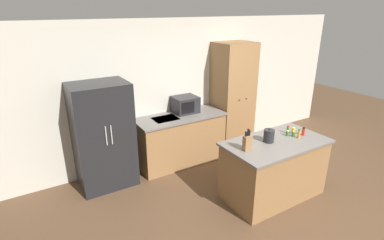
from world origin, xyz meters
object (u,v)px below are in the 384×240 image
object	(u,v)px
microwave	(185,105)
spice_bottle_tall_dark	(288,130)
pantry_cabinet	(232,97)
spice_bottle_orange_cap	(293,134)
spice_bottle_short_red	(303,131)
spice_bottle_green_herb	(299,134)
refrigerator	(103,136)
knife_block	(247,143)
spice_bottle_pale_salt	(293,131)
kettle	(269,136)
spice_bottle_amber_oil	(287,133)

from	to	relation	value
microwave	spice_bottle_tall_dark	world-z (taller)	microwave
pantry_cabinet	spice_bottle_orange_cap	bearing A→B (deg)	-95.93
spice_bottle_short_red	spice_bottle_green_herb	bearing A→B (deg)	-166.33
refrigerator	knife_block	world-z (taller)	refrigerator
microwave	spice_bottle_pale_salt	xyz separation A→B (m)	(0.95, -1.72, -0.12)
kettle	pantry_cabinet	bearing A→B (deg)	69.01
spice_bottle_orange_cap	kettle	size ratio (longest dim) A/B	0.44
refrigerator	kettle	xyz separation A→B (m)	(1.98, -1.62, 0.15)
microwave	spice_bottle_orange_cap	bearing A→B (deg)	-64.56
kettle	spice_bottle_pale_salt	bearing A→B (deg)	1.49
spice_bottle_pale_salt	microwave	bearing A→B (deg)	118.87
pantry_cabinet	spice_bottle_tall_dark	distance (m)	1.58
knife_block	spice_bottle_short_red	xyz separation A→B (m)	(1.09, -0.06, -0.05)
knife_block	kettle	distance (m)	0.46
knife_block	spice_bottle_tall_dark	bearing A→B (deg)	7.35
microwave	spice_bottle_pale_salt	bearing A→B (deg)	-61.13
microwave	spice_bottle_orange_cap	size ratio (longest dim) A/B	4.72
spice_bottle_amber_oil	kettle	size ratio (longest dim) A/B	0.42
refrigerator	spice_bottle_amber_oil	world-z (taller)	refrigerator
pantry_cabinet	spice_bottle_tall_dark	world-z (taller)	pantry_cabinet
microwave	spice_bottle_orange_cap	world-z (taller)	microwave
spice_bottle_short_red	spice_bottle_orange_cap	distance (m)	0.18
refrigerator	microwave	bearing A→B (deg)	4.44
spice_bottle_amber_oil	spice_bottle_green_herb	world-z (taller)	spice_bottle_green_herb
spice_bottle_green_herb	microwave	bearing A→B (deg)	115.29
microwave	refrigerator	bearing A→B (deg)	-175.56
kettle	microwave	bearing A→B (deg)	103.10
spice_bottle_amber_oil	spice_bottle_pale_salt	distance (m)	0.14
knife_block	spice_bottle_amber_oil	size ratio (longest dim) A/B	3.67
spice_bottle_amber_oil	spice_bottle_orange_cap	world-z (taller)	spice_bottle_orange_cap
refrigerator	kettle	world-z (taller)	refrigerator
microwave	spice_bottle_green_herb	xyz separation A→B (m)	(0.89, -1.88, -0.09)
microwave	spice_bottle_green_herb	world-z (taller)	microwave
knife_block	kettle	xyz separation A→B (m)	(0.46, 0.05, -0.02)
pantry_cabinet	spice_bottle_pale_salt	xyz separation A→B (m)	(-0.08, -1.63, -0.12)
spice_bottle_tall_dark	spice_bottle_green_herb	bearing A→B (deg)	-88.53
spice_bottle_green_herb	kettle	world-z (taller)	kettle
knife_block	spice_bottle_short_red	size ratio (longest dim) A/B	2.43
pantry_cabinet	spice_bottle_pale_salt	size ratio (longest dim) A/B	21.66
spice_bottle_short_red	spice_bottle_pale_salt	size ratio (longest dim) A/B	1.33
pantry_cabinet	spice_bottle_amber_oil	bearing A→B (deg)	-97.95
spice_bottle_short_red	spice_bottle_green_herb	world-z (taller)	spice_bottle_green_herb
spice_bottle_orange_cap	spice_bottle_green_herb	bearing A→B (deg)	-68.35
spice_bottle_pale_salt	refrigerator	bearing A→B (deg)	147.66
spice_bottle_orange_cap	kettle	bearing A→B (deg)	171.88
refrigerator	microwave	world-z (taller)	refrigerator
pantry_cabinet	spice_bottle_tall_dark	xyz separation A→B (m)	(-0.15, -1.57, -0.10)
spice_bottle_green_herb	kettle	xyz separation A→B (m)	(-0.48, 0.14, 0.03)
knife_block	spice_bottle_pale_salt	bearing A→B (deg)	3.67
refrigerator	spice_bottle_green_herb	world-z (taller)	refrigerator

